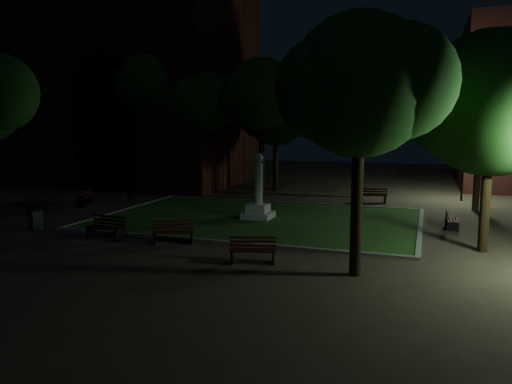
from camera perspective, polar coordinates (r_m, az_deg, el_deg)
ground at (r=22.73m, az=-1.40°, el=-4.09°), size 80.00×80.00×0.00m
lawn at (r=24.57m, az=0.23°, el=-3.08°), size 15.00×10.00×0.08m
lawn_kerb at (r=24.56m, az=0.23°, el=-3.03°), size 15.40×10.40×0.12m
monument at (r=24.41m, az=0.24°, el=-0.97°), size 1.40×1.40×3.20m
building_main at (r=42.00m, az=-15.54°, el=11.25°), size 20.00×12.00×15.00m
tree_north_wl at (r=31.40m, az=0.83°, el=11.18°), size 5.46×4.45×8.75m
tree_north_er at (r=32.22m, az=12.13°, el=9.16°), size 5.21×4.25×7.66m
tree_ne at (r=29.17m, az=24.52°, el=8.23°), size 4.78×3.90×7.20m
tree_east at (r=19.86m, az=25.67°, el=9.13°), size 6.40×5.22×8.03m
tree_se at (r=15.42m, az=12.16°, el=11.82°), size 5.32×4.34×8.00m
tree_nw at (r=35.65m, az=-10.90°, el=11.94°), size 6.91×5.64×10.14m
tree_far_north at (r=34.92m, az=2.46°, el=9.05°), size 5.63×4.60×7.73m
tree_extra at (r=33.50m, az=-6.24°, el=10.14°), size 5.21×4.26×8.19m
lamppost_nw at (r=37.22m, az=-11.56°, el=5.08°), size 1.18×0.28×4.24m
lamppost_ne at (r=32.56m, az=22.68°, el=4.47°), size 1.18×0.28×4.45m
bench_near_left at (r=20.04m, az=-9.44°, el=-4.59°), size 1.72×1.17×0.90m
bench_near_right at (r=17.05m, az=-0.37°, el=-6.74°), size 1.68×0.99×0.87m
bench_west_near at (r=21.38m, az=-16.72°, el=-3.98°), size 1.76×0.76×0.94m
bench_left_side at (r=30.40m, az=-18.96°, el=-0.67°), size 1.15×1.69×0.88m
bench_right_side at (r=24.14m, az=21.36°, el=-3.01°), size 0.56×1.48×0.80m
bench_far_side at (r=30.25m, az=13.14°, el=-0.45°), size 1.76×0.89×0.92m
trash_bin at (r=24.26m, az=-23.91°, el=-2.89°), size 0.68×0.68×0.91m
bicycle at (r=31.20m, az=-13.69°, el=-0.10°), size 1.98×0.94×1.00m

